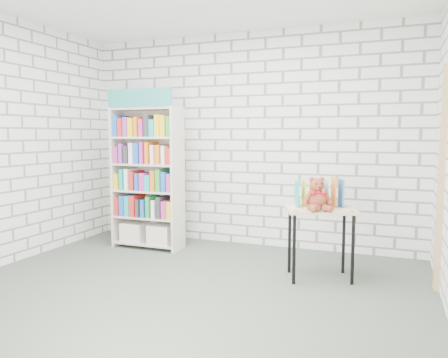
% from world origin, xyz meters
% --- Properties ---
extents(ground, '(4.50, 4.50, 0.00)m').
position_xyz_m(ground, '(0.00, 0.00, 0.00)').
color(ground, '#434E42').
rests_on(ground, ground).
extents(room_shell, '(4.52, 4.02, 2.81)m').
position_xyz_m(room_shell, '(0.00, 0.00, 1.78)').
color(room_shell, silver).
rests_on(room_shell, ground).
extents(bookshelf, '(0.91, 0.35, 2.03)m').
position_xyz_m(bookshelf, '(-1.15, 1.36, 0.93)').
color(bookshelf, beige).
rests_on(bookshelf, ground).
extents(display_table, '(0.79, 0.67, 0.73)m').
position_xyz_m(display_table, '(1.14, 0.89, 0.63)').
color(display_table, '#D7AD81').
rests_on(display_table, ground).
extents(table_books, '(0.51, 0.35, 0.28)m').
position_xyz_m(table_books, '(1.10, 1.00, 0.87)').
color(table_books, '#28ADA5').
rests_on(table_books, display_table).
extents(teddy_bear, '(0.31, 0.30, 0.33)m').
position_xyz_m(teddy_bear, '(1.12, 0.78, 0.86)').
color(teddy_bear, brown).
rests_on(teddy_bear, display_table).
extents(door_trim, '(0.05, 0.12, 2.10)m').
position_xyz_m(door_trim, '(2.23, 0.95, 1.05)').
color(door_trim, tan).
rests_on(door_trim, ground).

